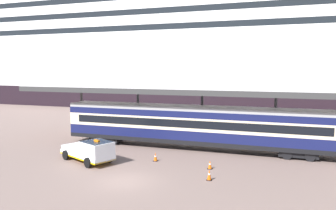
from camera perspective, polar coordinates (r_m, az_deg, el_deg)
The scene contains 9 objects.
ground_plane at distance 23.45m, azimuth -7.49°, elevation -12.84°, with size 400.00×400.00×0.00m, color #745E57.
cruise_ship at distance 67.70m, azimuth 16.67°, elevation 12.21°, with size 143.05×23.52×42.58m.
platform_canopy at distance 31.60m, azimuth 4.81°, elevation 2.93°, with size 36.36×6.24×6.07m.
train_carriage at distance 31.59m, azimuth 4.56°, elevation -3.45°, with size 25.75×2.81×4.11m.
service_truck at distance 28.02m, azimuth -13.23°, elevation -7.64°, with size 5.57×4.01×2.02m.
traffic_cone_near at distance 27.80m, azimuth -2.18°, elevation -8.93°, with size 0.36×0.36×0.73m.
traffic_cone_mid at distance 25.93m, azimuth 7.25°, elevation -10.18°, with size 0.36×0.36×0.67m.
traffic_cone_far at distance 23.44m, azimuth 7.13°, elevation -11.86°, with size 0.36×0.36×0.77m.
quay_bollard at distance 29.58m, azimuth -15.91°, elevation -7.92°, with size 0.48×0.48×0.96m.
Camera 1 is at (9.89, -19.82, 7.69)m, focal length 35.33 mm.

